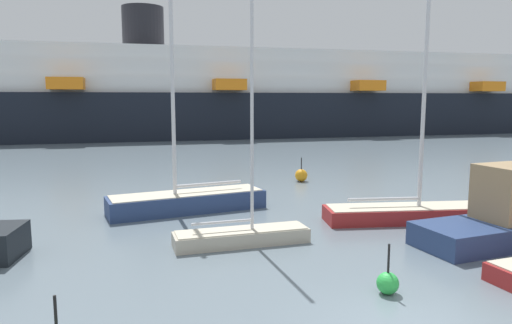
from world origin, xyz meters
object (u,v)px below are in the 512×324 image
object	(u,v)px
cruise_ship	(281,97)
channel_buoy_2	(301,175)
sailboat_2	(187,198)
fishing_boat_3	(508,216)
sailboat_3	(406,210)
channel_buoy_1	(388,283)
sailboat_4	(242,232)

from	to	relation	value
cruise_ship	channel_buoy_2	bearing A→B (deg)	-105.69
sailboat_2	fishing_boat_3	size ratio (longest dim) A/B	1.65
sailboat_3	channel_buoy_1	bearing A→B (deg)	-116.83
sailboat_4	channel_buoy_1	bearing A→B (deg)	-63.99
sailboat_2	sailboat_4	bearing A→B (deg)	93.71
channel_buoy_1	sailboat_4	bearing A→B (deg)	120.77
channel_buoy_2	cruise_ship	xyz separation A→B (m)	(8.67, 36.25, 4.76)
sailboat_4	fishing_boat_3	distance (m)	9.27
channel_buoy_1	cruise_ship	xyz separation A→B (m)	(11.52, 52.36, 4.85)
sailboat_4	channel_buoy_1	size ratio (longest dim) A/B	6.80
sailboat_3	sailboat_4	bearing A→B (deg)	-161.10
sailboat_4	fishing_boat_3	size ratio (longest dim) A/B	1.32
sailboat_3	cruise_ship	distance (m)	46.75
channel_buoy_1	cruise_ship	size ratio (longest dim) A/B	0.01
sailboat_4	channel_buoy_2	bearing A→B (deg)	58.21
channel_buoy_1	cruise_ship	bearing A→B (deg)	77.59
sailboat_3	fishing_boat_3	distance (m)	3.85
sailboat_3	fishing_boat_3	bearing A→B (deg)	-52.43
cruise_ship	fishing_boat_3	bearing A→B (deg)	-98.40
channel_buoy_1	channel_buoy_2	bearing A→B (deg)	79.98
channel_buoy_2	sailboat_4	bearing A→B (deg)	-117.02
sailboat_2	sailboat_3	xyz separation A→B (m)	(8.62, -3.64, -0.09)
fishing_boat_3	channel_buoy_1	world-z (taller)	fishing_boat_3
sailboat_3	cruise_ship	world-z (taller)	cruise_ship
channel_buoy_2	sailboat_2	bearing A→B (deg)	-140.12
sailboat_2	channel_buoy_2	xyz separation A→B (m)	(7.24, 6.05, -0.19)
channel_buoy_1	channel_buoy_2	world-z (taller)	channel_buoy_2
channel_buoy_2	sailboat_3	bearing A→B (deg)	-81.89
channel_buoy_1	fishing_boat_3	bearing A→B (deg)	26.90
sailboat_3	cruise_ship	size ratio (longest dim) A/B	0.10
fishing_boat_3	cruise_ship	size ratio (longest dim) A/B	0.07
sailboat_2	channel_buoy_2	size ratio (longest dim) A/B	7.79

